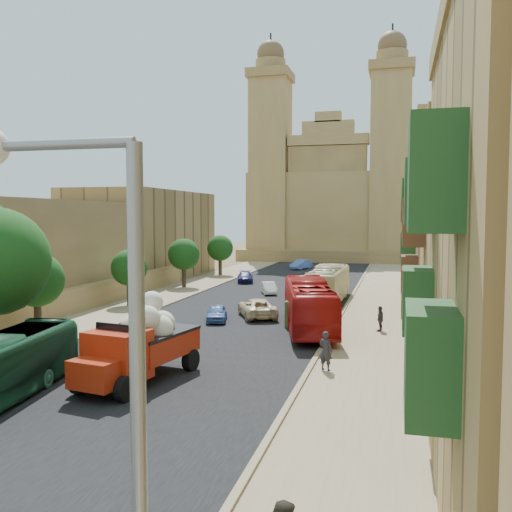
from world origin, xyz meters
The scene contains 29 objects.
ground centered at (0.00, 0.00, 0.00)m, with size 260.00×260.00×0.00m, color brown.
road_surface centered at (0.00, 30.00, 0.01)m, with size 14.00×140.00×0.01m, color black.
sidewalk_east centered at (9.50, 30.00, 0.01)m, with size 5.00×140.00×0.01m, color #857557.
sidewalk_west centered at (-9.50, 30.00, 0.01)m, with size 5.00×140.00×0.01m, color #857557.
kerb_east centered at (7.00, 30.00, 0.06)m, with size 0.25×140.00×0.12m, color #857557.
kerb_west centered at (-7.00, 30.00, 0.06)m, with size 0.25×140.00×0.12m, color #857557.
townhouse_b centered at (15.95, 11.00, 5.66)m, with size 9.00×14.00×14.90m.
townhouse_c centered at (15.95, 25.00, 6.91)m, with size 9.00×14.00×17.40m.
townhouse_d centered at (15.95, 39.00, 6.16)m, with size 9.00×14.00×15.90m.
west_wall centered at (-12.50, 20.00, 0.90)m, with size 1.00×40.00×1.80m, color olive.
west_building_mid centered at (-18.00, 44.00, 5.00)m, with size 10.00×22.00×10.00m, color olive.
church centered at (0.00, 78.61, 9.52)m, with size 28.00×22.50×36.30m.
street_tree_a centered at (-10.00, 12.00, 3.35)m, with size 3.26×3.26×5.01m.
street_tree_b centered at (-10.00, 24.00, 3.00)m, with size 2.92×2.92×4.48m.
street_tree_c centered at (-10.00, 36.00, 3.28)m, with size 3.19×3.19×4.90m.
street_tree_d centered at (-10.00, 48.00, 3.24)m, with size 3.15×3.15×4.84m.
streetlamp centered at (7.72, -12.00, 5.20)m, with size 2.11×0.44×8.22m.
red_truck centered at (0.10, 4.73, 1.69)m, with size 3.67×6.89×3.84m.
olive_pickup centered at (4.75, 20.00, 0.81)m, with size 1.92×4.08×1.67m.
bus_red_east centered at (5.53, 17.69, 1.56)m, with size 2.63×11.23×3.13m, color #AB1613.
bus_cream_east centered at (5.26, 29.65, 1.49)m, with size 2.50×10.68×2.97m, color beige.
car_blue_a centered at (-1.00, 18.98, 0.57)m, with size 1.33×3.32×1.13m, color #4C72B5.
car_white_a centered at (-0.57, 33.08, 0.55)m, with size 1.16×3.31×1.09m, color white.
car_cream centered at (1.29, 21.19, 0.67)m, with size 2.22×4.81×1.34m, color beige.
car_dkblue centered at (-5.00, 41.12, 0.58)m, with size 1.64×4.03×1.17m, color #161349.
car_white_b centered at (3.27, 42.31, 0.64)m, with size 1.51×3.76×1.28m, color white.
car_blue_b centered at (-1.70, 57.47, 0.65)m, with size 1.38×3.95×1.30m, color #5271C4.
pedestrian_a centered at (7.74, 8.47, 0.93)m, with size 0.67×0.44×1.85m, color #2A282D.
pedestrian_c centered at (9.92, 18.20, 0.80)m, with size 0.94×0.39×1.60m, color #3F3F42.
Camera 1 is at (10.95, -17.63, 7.22)m, focal length 40.00 mm.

